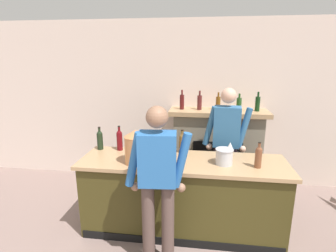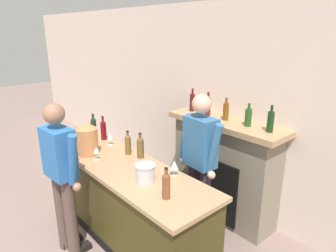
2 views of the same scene
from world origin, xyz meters
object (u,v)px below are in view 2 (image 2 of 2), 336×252
object	(u,v)px
wine_bottle_port_short	(140,146)
wine_bottle_riesling_slim	(103,129)
fireplace_stone	(224,168)
wine_bottle_burgundy_dark	(166,185)
person_bartender	(199,162)
wine_glass_near_bucket	(110,137)
wine_bottle_chardonnay_pale	(128,144)
person_customer	(62,175)
wine_glass_front_right	(96,151)
copper_dispenser	(87,139)
ice_bucket_steel	(145,173)
wine_glass_by_dispenser	(174,165)
wine_bottle_merlot_tall	(94,125)

from	to	relation	value
wine_bottle_port_short	wine_bottle_riesling_slim	distance (m)	0.83
fireplace_stone	wine_bottle_burgundy_dark	xyz separation A→B (m)	(0.38, -1.33, 0.40)
person_bartender	wine_glass_near_bucket	size ratio (longest dim) A/B	10.25
wine_bottle_chardonnay_pale	person_customer	bearing A→B (deg)	-88.97
fireplace_stone	person_customer	xyz separation A→B (m)	(-0.67, -1.86, 0.27)
person_bartender	wine_bottle_burgundy_dark	distance (m)	0.81
wine_bottle_burgundy_dark	wine_glass_near_bucket	bearing A→B (deg)	168.15
wine_bottle_chardonnay_pale	person_bartender	bearing A→B (deg)	29.60
wine_bottle_riesling_slim	wine_glass_front_right	distance (m)	0.68
wine_bottle_port_short	wine_bottle_riesling_slim	bearing A→B (deg)	-178.96
person_customer	copper_dispenser	bearing A→B (deg)	125.39
copper_dispenser	wine_glass_front_right	xyz separation A→B (m)	(0.22, -0.00, -0.09)
ice_bucket_steel	wine_glass_by_dispenser	size ratio (longest dim) A/B	1.21
fireplace_stone	wine_glass_by_dispenser	xyz separation A→B (m)	(0.10, -0.98, 0.39)
wine_bottle_riesling_slim	wine_glass_by_dispenser	bearing A→B (deg)	0.05
person_bartender	wine_bottle_port_short	bearing A→B (deg)	-146.82
person_bartender	copper_dispenser	world-z (taller)	person_bartender
fireplace_stone	wine_bottle_burgundy_dark	world-z (taller)	fireplace_stone
wine_bottle_riesling_slim	wine_glass_front_right	size ratio (longest dim) A/B	2.07
wine_bottle_merlot_tall	person_bartender	bearing A→B (deg)	13.48
person_customer	wine_bottle_burgundy_dark	world-z (taller)	person_customer
copper_dispenser	fireplace_stone	bearing A→B (deg)	53.99
wine_bottle_port_short	wine_bottle_burgundy_dark	bearing A→B (deg)	-22.51
person_customer	wine_glass_near_bucket	world-z (taller)	person_customer
wine_glass_front_right	person_bartender	bearing A→B (deg)	42.80
wine_bottle_port_short	wine_glass_front_right	world-z (taller)	wine_bottle_port_short
wine_glass_by_dispenser	wine_bottle_port_short	bearing A→B (deg)	178.70
wine_bottle_port_short	wine_glass_by_dispenser	world-z (taller)	wine_bottle_port_short
person_bartender	ice_bucket_steel	distance (m)	0.71
wine_bottle_chardonnay_pale	wine_bottle_merlot_tall	world-z (taller)	wine_bottle_merlot_tall
fireplace_stone	person_customer	bearing A→B (deg)	-109.74
fireplace_stone	wine_bottle_port_short	xyz separation A→B (m)	(-0.50, -0.96, 0.41)
wine_glass_near_bucket	wine_glass_by_dispenser	bearing A→B (deg)	2.05
person_bartender	ice_bucket_steel	world-z (taller)	person_bartender
wine_bottle_port_short	wine_glass_by_dispenser	distance (m)	0.61
copper_dispenser	wine_glass_by_dispenser	distance (m)	1.18
copper_dispenser	wine_bottle_merlot_tall	xyz separation A→B (m)	(-0.60, 0.40, -0.06)
person_customer	ice_bucket_steel	world-z (taller)	person_customer
person_customer	copper_dispenser	size ratio (longest dim) A/B	4.28
ice_bucket_steel	wine_glass_by_dispenser	bearing A→B (deg)	72.99
person_customer	copper_dispenser	world-z (taller)	person_customer
person_customer	wine_bottle_merlot_tall	size ratio (longest dim) A/B	5.55
wine_glass_by_dispenser	fireplace_stone	bearing A→B (deg)	96.09
ice_bucket_steel	person_customer	bearing A→B (deg)	-139.67
fireplace_stone	wine_glass_by_dispenser	size ratio (longest dim) A/B	9.65
wine_bottle_burgundy_dark	copper_dispenser	bearing A→B (deg)	-177.80
wine_bottle_chardonnay_pale	wine_bottle_burgundy_dark	size ratio (longest dim) A/B	0.99
wine_glass_by_dispenser	wine_bottle_burgundy_dark	bearing A→B (deg)	-51.89
person_customer	wine_bottle_port_short	bearing A→B (deg)	79.47
wine_glass_front_right	wine_glass_near_bucket	xyz separation A→B (m)	(-0.31, 0.37, 0.00)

